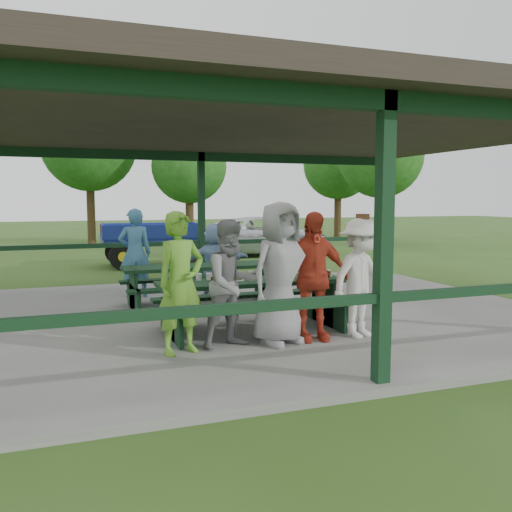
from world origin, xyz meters
name	(u,v)px	position (x,y,z in m)	size (l,w,h in m)	color
ground	(257,317)	(0.00, 0.00, 0.00)	(90.00, 90.00, 0.00)	#2F4C17
concrete_slab	(257,315)	(0.00, 0.00, 0.05)	(10.00, 8.00, 0.10)	slate
pavilion_structure	(257,130)	(0.00, 0.00, 3.17)	(10.60, 8.60, 3.24)	black
picnic_table_near	(252,298)	(-0.52, -1.20, 0.58)	(2.74, 1.39, 0.75)	black
picnic_table_far	(204,280)	(-0.73, 0.80, 0.58)	(2.86, 1.39, 0.75)	black
table_setting	(248,277)	(-0.57, -1.16, 0.89)	(2.48, 0.45, 0.10)	white
contestant_green	(181,283)	(-1.75, -2.03, 0.99)	(0.65, 0.43, 1.78)	#60A12C
contestant_grey_left	(232,284)	(-1.06, -1.95, 0.93)	(0.81, 0.63, 1.66)	gray
contestant_grey_mid	(280,273)	(-0.41, -2.02, 1.05)	(0.93, 0.60, 1.89)	gray
contestant_red	(312,276)	(0.06, -2.00, 0.98)	(1.03, 0.43, 1.76)	#BB3821
contestant_white_fedora	(361,278)	(0.79, -2.08, 0.94)	(1.21, 0.92, 1.72)	silver
spectator_lblue	(215,260)	(-0.26, 1.74, 0.83)	(1.35, 0.43, 1.45)	#8BACD7
spectator_blue	(135,253)	(-1.76, 2.16, 0.97)	(0.64, 0.42, 1.74)	teal
spectator_grey	(309,257)	(1.78, 1.69, 0.82)	(0.70, 0.54, 1.43)	gray
pickup_truck	(264,236)	(3.82, 9.75, 0.69)	(2.31, 5.00, 1.39)	silver
farm_trailer	(151,243)	(-0.53, 7.91, 0.69)	(3.97, 1.78, 1.39)	navy
tree_left	(89,144)	(-1.78, 16.95, 4.45)	(4.20, 4.20, 6.57)	#332414
tree_mid	(189,166)	(2.25, 14.79, 3.44)	(3.26, 3.26, 5.09)	#332414
tree_right	(381,156)	(10.13, 12.00, 3.91)	(3.69, 3.69, 5.77)	#332414
tree_far_right	(338,164)	(10.42, 16.34, 3.79)	(3.59, 3.59, 5.61)	#332414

